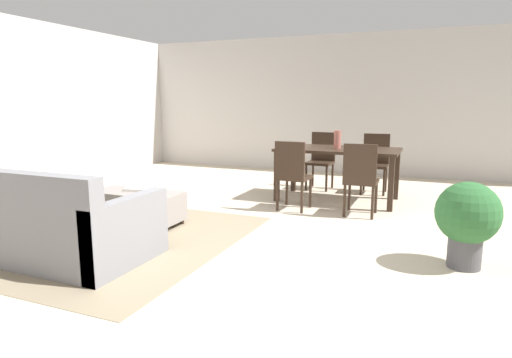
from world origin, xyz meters
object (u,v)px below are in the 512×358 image
object	(u,v)px
dining_table	(338,155)
dining_chair_near_left	(292,172)
dining_chair_far_left	(321,157)
ottoman_table	(137,205)
vase_centerpiece	(337,140)
book_on_ottoman	(137,189)
couch	(33,224)
potted_plant	(467,218)
dining_chair_far_right	(375,160)
dining_chair_near_right	(361,176)

from	to	relation	value
dining_table	dining_chair_near_left	world-z (taller)	dining_chair_near_left
dining_chair_far_left	ottoman_table	bearing A→B (deg)	-116.26
dining_chair_far_left	vase_centerpiece	size ratio (longest dim) A/B	3.59
dining_table	dining_chair_near_left	bearing A→B (deg)	-116.21
dining_chair_near_left	book_on_ottoman	bearing A→B (deg)	-140.93
dining_table	couch	bearing A→B (deg)	-122.68
dining_table	potted_plant	world-z (taller)	dining_table
dining_chair_far_left	vase_centerpiece	world-z (taller)	vase_centerpiece
dining_table	vase_centerpiece	bearing A→B (deg)	-97.72
dining_table	dining_chair_far_right	size ratio (longest dim) A/B	1.85
couch	dining_chair_far_left	distance (m)	4.49
vase_centerpiece	couch	bearing A→B (deg)	-122.95
ottoman_table	dining_table	world-z (taller)	dining_table
couch	vase_centerpiece	world-z (taller)	vase_centerpiece
dining_chair_far_left	dining_chair_near_right	bearing A→B (deg)	-60.53
dining_chair_near_right	vase_centerpiece	xyz separation A→B (m)	(-0.47, 0.77, 0.37)
potted_plant	dining_chair_near_right	bearing A→B (deg)	129.78
dining_chair_near_left	dining_chair_far_right	bearing A→B (deg)	62.89
dining_chair_far_left	dining_chair_far_right	size ratio (longest dim) A/B	1.00
dining_chair_near_left	dining_chair_far_left	world-z (taller)	same
couch	dining_chair_near_right	distance (m)	3.66
dining_chair_far_left	dining_table	bearing A→B (deg)	-60.76
dining_chair_near_left	potted_plant	distance (m)	2.41
dining_chair_far_left	vase_centerpiece	bearing A→B (deg)	-62.35
dining_table	book_on_ottoman	distance (m)	2.86
couch	dining_chair_far_right	world-z (taller)	dining_chair_far_right
book_on_ottoman	dining_table	bearing A→B (deg)	46.99
dining_table	dining_chair_near_left	size ratio (longest dim) A/B	1.85
ottoman_table	dining_chair_far_right	xyz separation A→B (m)	(2.31, 2.94, 0.30)
book_on_ottoman	dining_chair_far_right	bearing A→B (deg)	50.56
potted_plant	book_on_ottoman	bearing A→B (deg)	178.51
dining_chair_near_left	potted_plant	xyz separation A→B (m)	(2.01, -1.33, -0.07)
dining_table	potted_plant	xyz separation A→B (m)	(1.60, -2.17, -0.22)
dining_chair_near_right	potted_plant	bearing A→B (deg)	-50.22
vase_centerpiece	potted_plant	distance (m)	2.70
book_on_ottoman	potted_plant	bearing A→B (deg)	-1.49
ottoman_table	dining_chair_near_right	distance (m)	2.72
dining_chair_near_right	book_on_ottoman	xyz separation A→B (m)	(-2.40, -1.27, -0.12)
book_on_ottoman	dining_chair_near_left	bearing A→B (deg)	39.07
ottoman_table	dining_chair_near_right	xyz separation A→B (m)	(2.35, 1.34, 0.30)
vase_centerpiece	book_on_ottoman	bearing A→B (deg)	-133.52
couch	dining_chair_far_left	size ratio (longest dim) A/B	2.45
vase_centerpiece	book_on_ottoman	xyz separation A→B (m)	(-1.94, -2.04, -0.49)
couch	dining_chair_far_right	size ratio (longest dim) A/B	2.45
dining_table	dining_chair_far_left	distance (m)	0.91
couch	ottoman_table	bearing A→B (deg)	77.54
couch	dining_chair_near_left	size ratio (longest dim) A/B	2.45
vase_centerpiece	dining_chair_far_right	bearing A→B (deg)	62.87
couch	dining_chair_near_right	xyz separation A→B (m)	(2.62, 2.55, 0.23)
book_on_ottoman	couch	bearing A→B (deg)	-99.40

